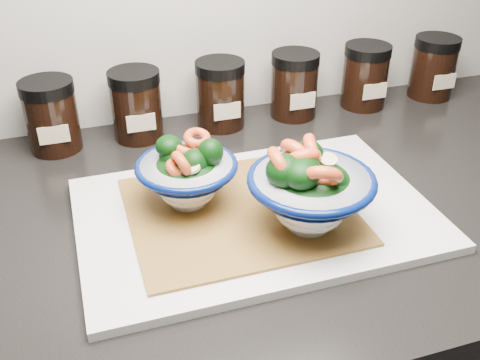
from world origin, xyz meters
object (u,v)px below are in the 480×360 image
object	(u,v)px
spice_jar_a	(51,116)
spice_jar_d	(294,85)
bowl_left	(187,175)
bowl_right	(309,190)
cutting_board	(255,214)
spice_jar_e	(365,76)
spice_jar_c	(220,94)
spice_jar_f	(433,67)
spice_jar_b	(136,105)

from	to	relation	value
spice_jar_a	spice_jar_d	xyz separation A→B (m)	(0.40, 0.00, 0.00)
bowl_left	bowl_right	size ratio (longest dim) A/B	0.85
cutting_board	bowl_left	xyz separation A→B (m)	(-0.08, 0.04, 0.05)
cutting_board	spice_jar_e	bearing A→B (deg)	42.14
spice_jar_c	cutting_board	bearing A→B (deg)	-97.10
spice_jar_d	spice_jar_f	xyz separation A→B (m)	(0.28, 0.00, 0.00)
cutting_board	spice_jar_a	world-z (taller)	spice_jar_a
cutting_board	spice_jar_b	xyz separation A→B (m)	(-0.11, 0.27, 0.05)
bowl_right	spice_jar_c	size ratio (longest dim) A/B	1.36
cutting_board	spice_jar_c	distance (m)	0.28
bowl_right	spice_jar_b	xyz separation A→B (m)	(-0.15, 0.33, -0.01)
spice_jar_b	spice_jar_d	xyz separation A→B (m)	(0.27, 0.00, 0.00)
cutting_board	spice_jar_a	xyz separation A→B (m)	(-0.24, 0.27, 0.05)
spice_jar_f	spice_jar_a	bearing A→B (deg)	180.00
spice_jar_d	spice_jar_f	distance (m)	0.28
cutting_board	spice_jar_e	world-z (taller)	spice_jar_e
cutting_board	spice_jar_d	distance (m)	0.33
spice_jar_a	spice_jar_b	bearing A→B (deg)	0.00
spice_jar_c	spice_jar_e	xyz separation A→B (m)	(0.27, 0.00, 0.00)
cutting_board	bowl_right	bearing A→B (deg)	-48.80
spice_jar_e	spice_jar_f	bearing A→B (deg)	0.00
bowl_right	spice_jar_a	bearing A→B (deg)	130.80
spice_jar_b	bowl_right	bearing A→B (deg)	-64.99
bowl_right	spice_jar_e	world-z (taller)	bowl_right
spice_jar_a	spice_jar_d	distance (m)	0.40
bowl_right	spice_jar_f	distance (m)	0.52
bowl_right	spice_jar_e	size ratio (longest dim) A/B	1.36
spice_jar_c	spice_jar_d	size ratio (longest dim) A/B	1.00
bowl_right	spice_jar_e	bearing A→B (deg)	52.23
spice_jar_d	spice_jar_e	size ratio (longest dim) A/B	1.00
spice_jar_c	spice_jar_f	bearing A→B (deg)	0.00
bowl_right	spice_jar_f	world-z (taller)	bowl_right
cutting_board	spice_jar_c	xyz separation A→B (m)	(0.03, 0.27, 0.05)
spice_jar_a	spice_jar_e	bearing A→B (deg)	0.00
bowl_left	spice_jar_a	xyz separation A→B (m)	(-0.16, 0.24, -0.00)
spice_jar_f	spice_jar_d	bearing A→B (deg)	180.00
bowl_left	spice_jar_d	bearing A→B (deg)	43.89
spice_jar_e	spice_jar_f	xyz separation A→B (m)	(0.14, 0.00, 0.00)
cutting_board	spice_jar_f	distance (m)	0.53
spice_jar_c	spice_jar_e	bearing A→B (deg)	0.00
bowl_left	spice_jar_f	bearing A→B (deg)	24.25
spice_jar_d	bowl_left	bearing A→B (deg)	-136.11
bowl_left	spice_jar_c	bearing A→B (deg)	64.45
spice_jar_b	spice_jar_d	world-z (taller)	same
spice_jar_e	spice_jar_c	bearing A→B (deg)	180.00
spice_jar_a	spice_jar_f	xyz separation A→B (m)	(0.68, 0.00, 0.00)
spice_jar_b	spice_jar_e	distance (m)	0.41
bowl_right	spice_jar_d	bearing A→B (deg)	70.21
spice_jar_b	cutting_board	bearing A→B (deg)	-68.96
bowl_left	spice_jar_d	world-z (taller)	spice_jar_d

